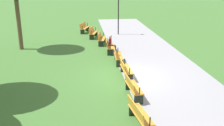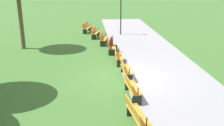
{
  "view_description": "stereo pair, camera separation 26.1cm",
  "coord_description": "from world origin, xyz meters",
  "px_view_note": "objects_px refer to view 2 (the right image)",
  "views": [
    {
      "loc": [
        12.64,
        -2.27,
        5.04
      ],
      "look_at": [
        0.0,
        -0.75,
        0.8
      ],
      "focal_mm": 42.35,
      "sensor_mm": 36.0,
      "label": 1
    },
    {
      "loc": [
        12.67,
        -2.01,
        5.04
      ],
      "look_at": [
        0.0,
        -0.75,
        0.8
      ],
      "focal_mm": 42.35,
      "sensor_mm": 36.0,
      "label": 2
    }
  ],
  "objects_px": {
    "person_seated": "(113,43)",
    "lamp_post": "(121,3)",
    "bench_6": "(131,87)",
    "bench_1": "(95,32)",
    "bench_7": "(136,114)",
    "bench_3": "(111,46)",
    "bench_2": "(103,38)",
    "bench_4": "(118,56)",
    "bench_5": "(125,69)",
    "bench_0": "(87,27)"
  },
  "relations": [
    {
      "from": "bench_0",
      "to": "bench_2",
      "type": "distance_m",
      "value": 4.71
    },
    {
      "from": "bench_4",
      "to": "bench_5",
      "type": "height_order",
      "value": "same"
    },
    {
      "from": "bench_1",
      "to": "bench_4",
      "type": "height_order",
      "value": "same"
    },
    {
      "from": "bench_1",
      "to": "person_seated",
      "type": "xyz_separation_m",
      "value": [
        4.55,
        1.05,
        0.17
      ]
    },
    {
      "from": "bench_0",
      "to": "bench_5",
      "type": "relative_size",
      "value": 1.04
    },
    {
      "from": "bench_4",
      "to": "bench_7",
      "type": "height_order",
      "value": "same"
    },
    {
      "from": "bench_6",
      "to": "bench_7",
      "type": "distance_m",
      "value": 2.36
    },
    {
      "from": "bench_0",
      "to": "person_seated",
      "type": "relative_size",
      "value": 1.42
    },
    {
      "from": "bench_7",
      "to": "bench_2",
      "type": "bearing_deg",
      "value": 174.46
    },
    {
      "from": "bench_3",
      "to": "bench_2",
      "type": "bearing_deg",
      "value": -163.43
    },
    {
      "from": "bench_2",
      "to": "bench_4",
      "type": "xyz_separation_m",
      "value": [
        4.67,
        0.6,
        0.0
      ]
    },
    {
      "from": "bench_4",
      "to": "bench_6",
      "type": "height_order",
      "value": "same"
    },
    {
      "from": "bench_2",
      "to": "person_seated",
      "type": "relative_size",
      "value": 1.41
    },
    {
      "from": "bench_2",
      "to": "bench_0",
      "type": "bearing_deg",
      "value": -154.23
    },
    {
      "from": "bench_3",
      "to": "bench_4",
      "type": "bearing_deg",
      "value": 12.89
    },
    {
      "from": "bench_0",
      "to": "bench_5",
      "type": "height_order",
      "value": "same"
    },
    {
      "from": "bench_2",
      "to": "bench_4",
      "type": "distance_m",
      "value": 4.71
    },
    {
      "from": "bench_2",
      "to": "bench_6",
      "type": "bearing_deg",
      "value": 14.74
    },
    {
      "from": "bench_0",
      "to": "bench_4",
      "type": "height_order",
      "value": "same"
    },
    {
      "from": "bench_7",
      "to": "bench_0",
      "type": "bearing_deg",
      "value": 178.14
    },
    {
      "from": "bench_0",
      "to": "bench_1",
      "type": "bearing_deg",
      "value": 34.99
    },
    {
      "from": "bench_3",
      "to": "bench_5",
      "type": "xyz_separation_m",
      "value": [
        4.7,
        0.3,
        0.0
      ]
    },
    {
      "from": "bench_0",
      "to": "bench_4",
      "type": "xyz_separation_m",
      "value": [
        9.23,
        1.8,
        0.0
      ]
    },
    {
      "from": "bench_6",
      "to": "bench_2",
      "type": "bearing_deg",
      "value": 179.99
    },
    {
      "from": "bench_6",
      "to": "lamp_post",
      "type": "xyz_separation_m",
      "value": [
        -12.79,
        1.21,
        2.25
      ]
    },
    {
      "from": "bench_2",
      "to": "bench_3",
      "type": "height_order",
      "value": "same"
    },
    {
      "from": "bench_7",
      "to": "bench_5",
      "type": "bearing_deg",
      "value": 168.95
    },
    {
      "from": "person_seated",
      "to": "bench_1",
      "type": "bearing_deg",
      "value": -159.6
    },
    {
      "from": "bench_1",
      "to": "bench_2",
      "type": "bearing_deg",
      "value": 27.62
    },
    {
      "from": "bench_1",
      "to": "bench_2",
      "type": "xyz_separation_m",
      "value": [
        2.3,
        0.52,
        0.0
      ]
    },
    {
      "from": "bench_2",
      "to": "lamp_post",
      "type": "xyz_separation_m",
      "value": [
        -3.41,
        1.81,
        2.25
      ]
    },
    {
      "from": "person_seated",
      "to": "lamp_post",
      "type": "distance_m",
      "value": 6.17
    },
    {
      "from": "bench_1",
      "to": "bench_6",
      "type": "xyz_separation_m",
      "value": [
        11.68,
        1.13,
        0.0
      ]
    },
    {
      "from": "bench_3",
      "to": "bench_6",
      "type": "relative_size",
      "value": 1.01
    },
    {
      "from": "bench_7",
      "to": "lamp_post",
      "type": "xyz_separation_m",
      "value": [
        -15.14,
        1.43,
        2.25
      ]
    },
    {
      "from": "bench_5",
      "to": "bench_0",
      "type": "bearing_deg",
      "value": -170.81
    },
    {
      "from": "bench_7",
      "to": "lamp_post",
      "type": "bearing_deg",
      "value": 167.22
    },
    {
      "from": "bench_1",
      "to": "bench_3",
      "type": "bearing_deg",
      "value": 25.78
    },
    {
      "from": "bench_0",
      "to": "lamp_post",
      "type": "xyz_separation_m",
      "value": [
        1.15,
        3.0,
        2.25
      ]
    },
    {
      "from": "bench_0",
      "to": "bench_6",
      "type": "distance_m",
      "value": 14.05
    },
    {
      "from": "bench_1",
      "to": "lamp_post",
      "type": "height_order",
      "value": "lamp_post"
    },
    {
      "from": "bench_6",
      "to": "bench_7",
      "type": "bearing_deg",
      "value": -9.2
    },
    {
      "from": "bench_2",
      "to": "person_seated",
      "type": "bearing_deg",
      "value": 24.24
    },
    {
      "from": "bench_5",
      "to": "bench_6",
      "type": "relative_size",
      "value": 0.98
    },
    {
      "from": "bench_2",
      "to": "person_seated",
      "type": "height_order",
      "value": "person_seated"
    },
    {
      "from": "bench_3",
      "to": "lamp_post",
      "type": "height_order",
      "value": "lamp_post"
    },
    {
      "from": "bench_1",
      "to": "bench_7",
      "type": "distance_m",
      "value": 14.05
    },
    {
      "from": "bench_3",
      "to": "bench_7",
      "type": "height_order",
      "value": "same"
    },
    {
      "from": "bench_6",
      "to": "bench_0",
      "type": "bearing_deg",
      "value": -176.34
    },
    {
      "from": "bench_1",
      "to": "bench_4",
      "type": "xyz_separation_m",
      "value": [
        6.97,
        1.13,
        0.0
      ]
    }
  ]
}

